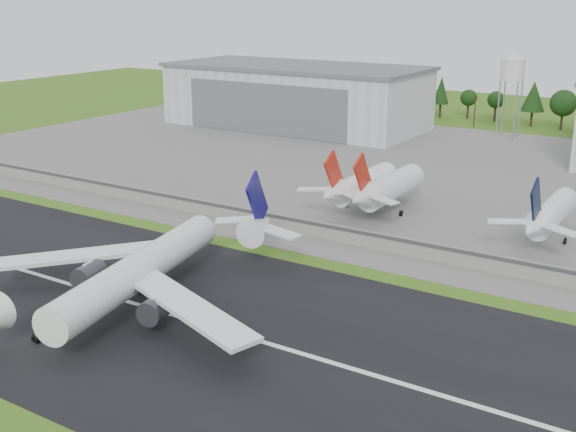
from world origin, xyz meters
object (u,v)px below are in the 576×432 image
Objects in this scene: parked_jet_red_a at (358,185)px; parked_jet_navy at (548,215)px; parked_jet_red_b at (385,189)px; main_airliner at (137,279)px.

parked_jet_navy is (42.69, -0.03, -0.20)m from parked_jet_red_a.
parked_jet_red_a is 1.00× the size of parked_jet_red_b.
main_airliner is 1.88× the size of parked_jet_red_b.
parked_jet_red_a is at bearing -179.78° from parked_jet_red_b.
parked_jet_red_b is at bearing -112.24° from main_airliner.
parked_jet_navy is at bearing -0.10° from parked_jet_red_b.
parked_jet_navy is (35.76, -0.06, -0.40)m from parked_jet_red_b.
main_airliner is 68.10m from parked_jet_red_b.
main_airliner is 82.25m from parked_jet_navy.
main_airliner is at bearing -100.15° from parked_jet_red_b.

